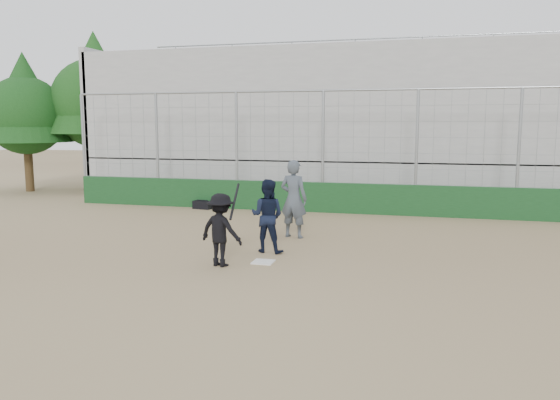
% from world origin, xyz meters
% --- Properties ---
extents(ground, '(90.00, 90.00, 0.00)m').
position_xyz_m(ground, '(0.00, 0.00, 0.00)').
color(ground, brown).
rests_on(ground, ground).
extents(home_plate, '(0.44, 0.44, 0.02)m').
position_xyz_m(home_plate, '(0.00, 0.00, 0.01)').
color(home_plate, white).
rests_on(home_plate, ground).
extents(backstop, '(18.10, 0.25, 4.04)m').
position_xyz_m(backstop, '(0.00, 7.00, 0.96)').
color(backstop, '#123A18').
rests_on(backstop, ground).
extents(bleachers, '(20.25, 6.70, 6.98)m').
position_xyz_m(bleachers, '(0.00, 11.95, 2.92)').
color(bleachers, '#9B9B9B').
rests_on(bleachers, ground).
extents(tree_left, '(4.48, 4.48, 7.00)m').
position_xyz_m(tree_left, '(-11.00, 11.00, 4.39)').
color(tree_left, '#382614').
rests_on(tree_left, ground).
extents(tree_right, '(3.84, 3.84, 6.00)m').
position_xyz_m(tree_right, '(-13.50, 9.50, 3.76)').
color(tree_right, '#382814').
rests_on(tree_right, ground).
extents(batter_at_plate, '(1.09, 0.84, 1.69)m').
position_xyz_m(batter_at_plate, '(-0.76, -0.47, 0.75)').
color(batter_at_plate, black).
rests_on(batter_at_plate, ground).
extents(catcher_crouched, '(0.91, 0.76, 1.14)m').
position_xyz_m(catcher_crouched, '(-0.18, 0.92, 0.57)').
color(catcher_crouched, black).
rests_on(catcher_crouched, ground).
extents(umpire, '(0.82, 0.64, 1.81)m').
position_xyz_m(umpire, '(0.02, 2.71, 0.91)').
color(umpire, '#434C55').
rests_on(umpire, ground).
extents(equipment_bag, '(0.69, 0.39, 0.32)m').
position_xyz_m(equipment_bag, '(-4.15, 6.63, 0.14)').
color(equipment_bag, black).
rests_on(equipment_bag, ground).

